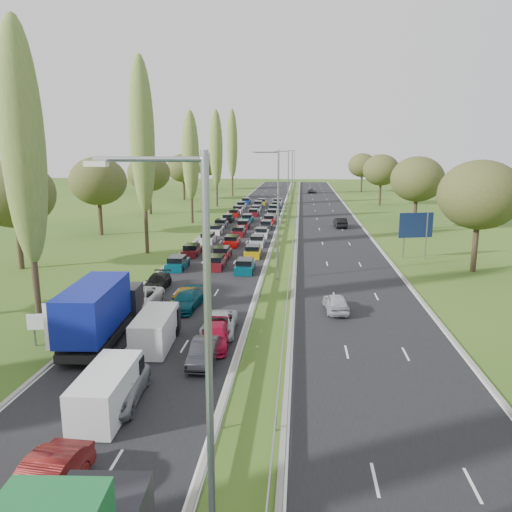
% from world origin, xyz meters
% --- Properties ---
extents(ground, '(260.00, 260.00, 0.00)m').
position_xyz_m(ground, '(4.50, 80.00, 0.00)').
color(ground, '#2C4D18').
rests_on(ground, ground).
extents(near_carriageway, '(10.50, 215.00, 0.04)m').
position_xyz_m(near_carriageway, '(-2.25, 82.50, 0.00)').
color(near_carriageway, black).
rests_on(near_carriageway, ground).
extents(far_carriageway, '(10.50, 215.00, 0.04)m').
position_xyz_m(far_carriageway, '(11.25, 82.50, 0.00)').
color(far_carriageway, black).
rests_on(far_carriageway, ground).
extents(central_reservation, '(2.36, 215.00, 0.32)m').
position_xyz_m(central_reservation, '(4.50, 82.50, 0.55)').
color(central_reservation, gray).
rests_on(central_reservation, ground).
extents(lamp_columns, '(0.18, 140.18, 12.00)m').
position_xyz_m(lamp_columns, '(4.50, 78.00, 6.00)').
color(lamp_columns, gray).
rests_on(lamp_columns, ground).
extents(poplar_row, '(2.80, 127.80, 22.44)m').
position_xyz_m(poplar_row, '(-11.50, 68.17, 12.39)').
color(poplar_row, '#2D2116').
rests_on(poplar_row, ground).
extents(woodland_left, '(8.00, 166.00, 11.10)m').
position_xyz_m(woodland_left, '(-22.00, 62.63, 7.68)').
color(woodland_left, '#2D2116').
rests_on(woodland_left, ground).
extents(woodland_right, '(8.00, 153.00, 11.10)m').
position_xyz_m(woodland_right, '(24.00, 66.67, 7.68)').
color(woodland_right, '#2D2116').
rests_on(woodland_right, ground).
extents(traffic_queue_fill, '(9.12, 68.66, 0.80)m').
position_xyz_m(traffic_queue_fill, '(-2.23, 77.53, 0.44)').
color(traffic_queue_fill, '#053F4C').
rests_on(traffic_queue_fill, ground).
extents(near_car_2, '(2.92, 5.87, 1.60)m').
position_xyz_m(near_car_2, '(-5.72, 32.93, 0.82)').
color(near_car_2, silver).
rests_on(near_car_2, near_carriageway).
extents(near_car_3, '(1.89, 4.50, 1.30)m').
position_xyz_m(near_car_3, '(-5.85, 38.59, 0.67)').
color(near_car_3, black).
rests_on(near_car_3, near_carriageway).
extents(near_car_5, '(1.83, 4.73, 1.54)m').
position_xyz_m(near_car_5, '(-2.03, 11.63, 0.79)').
color(near_car_5, maroon).
rests_on(near_car_5, near_carriageway).
extents(near_car_6, '(2.74, 5.30, 1.43)m').
position_xyz_m(near_car_6, '(-2.12, 18.75, 0.74)').
color(near_car_6, gray).
rests_on(near_car_6, near_carriageway).
extents(near_car_7, '(2.23, 4.74, 1.34)m').
position_xyz_m(near_car_7, '(-2.07, 33.37, 0.69)').
color(near_car_7, '#043C49').
rests_on(near_car_7, near_carriageway).
extents(near_car_8, '(1.85, 4.31, 1.45)m').
position_xyz_m(near_car_8, '(-2.35, 33.83, 0.74)').
color(near_car_8, '#B8840C').
rests_on(near_car_8, near_carriageway).
extents(near_car_9, '(1.46, 4.07, 1.34)m').
position_xyz_m(near_car_9, '(1.20, 23.68, 0.69)').
color(near_car_9, black).
rests_on(near_car_9, near_carriageway).
extents(near_car_10, '(2.41, 4.87, 1.33)m').
position_xyz_m(near_car_10, '(1.31, 28.45, 0.68)').
color(near_car_10, '#9DA4A6').
rests_on(near_car_10, near_carriageway).
extents(near_car_11, '(2.09, 4.58, 1.30)m').
position_xyz_m(near_car_11, '(1.39, 26.21, 0.67)').
color(near_car_11, '#A00928').
rests_on(near_car_11, near_carriageway).
extents(far_car_0, '(1.97, 4.16, 1.38)m').
position_xyz_m(far_car_0, '(9.37, 33.81, 0.71)').
color(far_car_0, '#A3AAAD').
rests_on(far_car_0, far_carriageway).
extents(far_car_1, '(1.98, 4.89, 1.58)m').
position_xyz_m(far_car_1, '(12.86, 76.30, 0.81)').
color(far_car_1, black).
rests_on(far_car_1, far_carriageway).
extents(far_car_2, '(2.68, 5.61, 1.54)m').
position_xyz_m(far_car_2, '(9.68, 141.55, 0.79)').
color(far_car_2, gray).
rests_on(far_car_2, far_carriageway).
extents(blue_lorry, '(2.61, 9.40, 3.97)m').
position_xyz_m(blue_lorry, '(-5.89, 26.33, 2.05)').
color(blue_lorry, black).
rests_on(blue_lorry, near_carriageway).
extents(white_van_front, '(2.02, 5.14, 2.07)m').
position_xyz_m(white_van_front, '(-2.22, 18.09, 1.06)').
color(white_van_front, silver).
rests_on(white_van_front, near_carriageway).
extents(white_van_rear, '(2.04, 5.20, 2.09)m').
position_xyz_m(white_van_rear, '(-2.29, 26.15, 1.07)').
color(white_van_rear, silver).
rests_on(white_van_rear, near_carriageway).
extents(info_sign, '(1.49, 0.39, 2.10)m').
position_xyz_m(info_sign, '(-9.40, 25.28, 1.37)').
color(info_sign, gray).
rests_on(info_sign, ground).
extents(direction_sign, '(3.90, 1.11, 5.20)m').
position_xyz_m(direction_sign, '(19.40, 53.64, 3.57)').
color(direction_sign, gray).
rests_on(direction_sign, ground).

